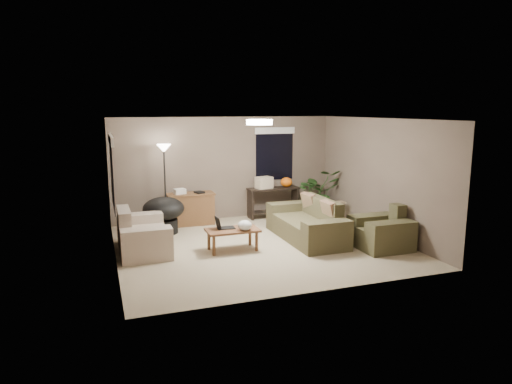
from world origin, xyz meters
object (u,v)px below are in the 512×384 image
object	(u,v)px
papasan_chair	(164,212)
floor_lamp	(164,158)
console_table	(273,200)
coffee_table	(233,232)
houseplant	(317,198)
armchair	(382,233)
desk	(191,209)
main_sofa	(308,225)
cat_scratching_post	(340,213)
loveseat	(142,236)

from	to	relation	value
papasan_chair	floor_lamp	distance (m)	1.24
console_table	floor_lamp	size ratio (longest dim) A/B	0.68
coffee_table	houseplant	size ratio (longest dim) A/B	0.83
armchair	desk	bearing A→B (deg)	135.95
desk	houseplant	bearing A→B (deg)	-3.19
console_table	main_sofa	bearing A→B (deg)	-90.89
coffee_table	floor_lamp	size ratio (longest dim) A/B	0.52
main_sofa	houseplant	world-z (taller)	houseplant
console_table	papasan_chair	xyz separation A→B (m)	(-2.81, -0.60, 0.03)
papasan_chair	cat_scratching_post	xyz separation A→B (m)	(4.14, -0.40, -0.25)
loveseat	papasan_chair	xyz separation A→B (m)	(0.59, 1.17, 0.17)
papasan_chair	floor_lamp	size ratio (longest dim) A/B	0.53
papasan_chair	cat_scratching_post	bearing A→B (deg)	-5.52
armchair	console_table	size ratio (longest dim) A/B	0.77
houseplant	cat_scratching_post	bearing A→B (deg)	-73.97
armchair	floor_lamp	size ratio (longest dim) A/B	0.52
main_sofa	cat_scratching_post	world-z (taller)	main_sofa
cat_scratching_post	houseplant	bearing A→B (deg)	106.03
loveseat	floor_lamp	bearing A→B (deg)	66.74
coffee_table	desk	distance (m)	2.27
papasan_chair	houseplant	bearing A→B (deg)	5.38
desk	cat_scratching_post	xyz separation A→B (m)	(3.43, -0.95, -0.16)
floor_lamp	houseplant	xyz separation A→B (m)	(3.80, -0.12, -1.13)
armchair	console_table	distance (m)	3.28
armchair	floor_lamp	xyz separation A→B (m)	(-3.74, 2.99, 1.30)
cat_scratching_post	desk	bearing A→B (deg)	164.56
main_sofa	coffee_table	distance (m)	1.73
loveseat	console_table	world-z (taller)	loveseat
loveseat	main_sofa	bearing A→B (deg)	-4.80
armchair	desk	size ratio (longest dim) A/B	0.91
coffee_table	console_table	xyz separation A→B (m)	(1.74, 2.29, 0.08)
coffee_table	desk	xyz separation A→B (m)	(-0.36, 2.24, 0.02)
desk	papasan_chair	bearing A→B (deg)	-142.29
desk	main_sofa	bearing A→B (deg)	-43.97
coffee_table	cat_scratching_post	distance (m)	3.33
main_sofa	floor_lamp	xyz separation A→B (m)	(-2.66, 1.94, 1.30)
coffee_table	houseplant	distance (m)	3.52
coffee_table	main_sofa	bearing A→B (deg)	7.95
coffee_table	loveseat	bearing A→B (deg)	162.51
armchair	houseplant	xyz separation A→B (m)	(0.05, 2.87, 0.17)
loveseat	houseplant	world-z (taller)	houseplant
main_sofa	loveseat	world-z (taller)	same
desk	cat_scratching_post	bearing A→B (deg)	-15.44
floor_lamp	papasan_chair	bearing A→B (deg)	-104.01
main_sofa	desk	world-z (taller)	main_sofa
papasan_chair	houseplant	xyz separation A→B (m)	(3.92, 0.37, 0.00)
coffee_table	floor_lamp	xyz separation A→B (m)	(-0.95, 2.18, 1.24)
main_sofa	armchair	distance (m)	1.51
floor_lamp	console_table	bearing A→B (deg)	2.50
main_sofa	desk	distance (m)	2.88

